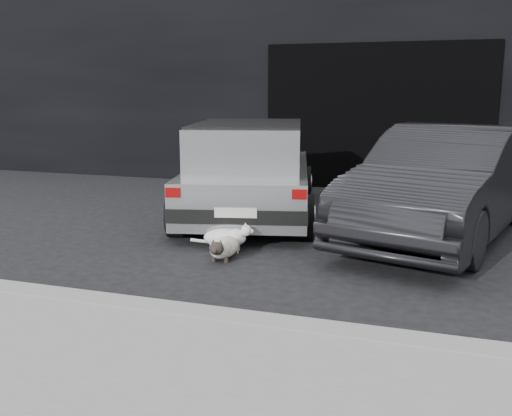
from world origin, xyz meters
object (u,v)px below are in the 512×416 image
(cat_white, at_px, (228,237))
(cat_siamese, at_px, (223,248))
(second_car, at_px, (445,182))
(silver_hatchback, at_px, (249,166))

(cat_white, bearing_deg, cat_siamese, 0.74)
(second_car, distance_m, cat_siamese, 2.89)
(second_car, height_order, cat_white, second_car)
(second_car, relative_size, cat_siamese, 5.03)
(silver_hatchback, relative_size, cat_white, 5.57)
(cat_siamese, relative_size, cat_white, 1.17)
(silver_hatchback, height_order, cat_siamese, silver_hatchback)
(silver_hatchback, bearing_deg, cat_white, -92.55)
(cat_siamese, bearing_deg, silver_hatchback, -82.68)
(silver_hatchback, xyz_separation_m, second_car, (2.64, -0.35, -0.05))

